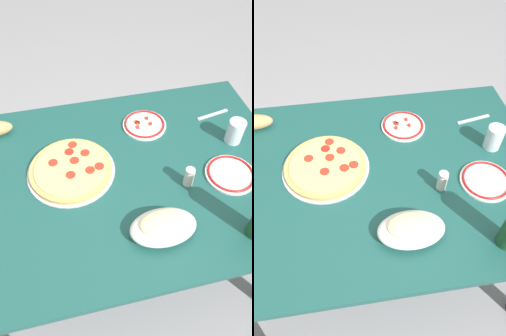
% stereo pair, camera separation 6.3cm
% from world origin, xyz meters
% --- Properties ---
extents(ground_plane, '(8.00, 8.00, 0.00)m').
position_xyz_m(ground_plane, '(0.00, 0.00, 0.00)').
color(ground_plane, gray).
rests_on(ground_plane, ground).
extents(dining_table, '(1.38, 1.00, 0.71)m').
position_xyz_m(dining_table, '(0.00, 0.00, 0.61)').
color(dining_table, '#194C47').
rests_on(dining_table, ground).
extents(pepperoni_pizza, '(0.36, 0.36, 0.03)m').
position_xyz_m(pepperoni_pizza, '(0.22, -0.06, 0.73)').
color(pepperoni_pizza, '#B7B7BC').
rests_on(pepperoni_pizza, dining_table).
extents(baked_pasta_dish, '(0.24, 0.15, 0.08)m').
position_xyz_m(baked_pasta_dish, '(-0.06, 0.29, 0.75)').
color(baked_pasta_dish, white).
rests_on(baked_pasta_dish, dining_table).
extents(water_glass, '(0.07, 0.07, 0.11)m').
position_xyz_m(water_glass, '(-0.51, -0.07, 0.77)').
color(water_glass, silver).
rests_on(water_glass, dining_table).
extents(side_plate_near, '(0.21, 0.21, 0.02)m').
position_xyz_m(side_plate_near, '(-0.41, 0.11, 0.72)').
color(side_plate_near, white).
rests_on(side_plate_near, dining_table).
extents(side_plate_far, '(0.20, 0.20, 0.02)m').
position_xyz_m(side_plate_far, '(-0.15, -0.26, 0.72)').
color(side_plate_far, white).
rests_on(side_plate_far, dining_table).
extents(spice_shaker, '(0.04, 0.04, 0.09)m').
position_xyz_m(spice_shaker, '(-0.23, 0.11, 0.76)').
color(spice_shaker, silver).
rests_on(spice_shaker, dining_table).
extents(fork_left, '(0.17, 0.05, 0.00)m').
position_xyz_m(fork_left, '(-0.49, -0.25, 0.71)').
color(fork_left, '#B7B7BC').
rests_on(fork_left, dining_table).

